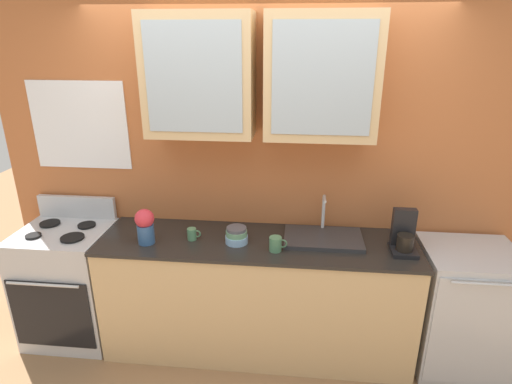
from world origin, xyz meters
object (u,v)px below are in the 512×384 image
object	(u,v)px
sink_faucet	(323,237)
bowl_stack	(237,235)
stove_range	(70,283)
dishwasher	(462,308)
cup_near_bowls	(192,234)
cup_near_sink	(276,244)
coffee_maker	(404,236)
vase	(145,225)

from	to	relation	value
sink_faucet	bowl_stack	bearing A→B (deg)	-170.16
stove_range	dishwasher	bearing A→B (deg)	-0.08
sink_faucet	dishwasher	distance (m)	1.13
cup_near_bowls	sink_faucet	bearing A→B (deg)	5.67
bowl_stack	cup_near_sink	bearing A→B (deg)	-17.77
bowl_stack	cup_near_sink	xyz separation A→B (m)	(0.28, -0.09, -0.01)
coffee_maker	cup_near_sink	bearing A→B (deg)	-173.76
sink_faucet	vase	xyz separation A→B (m)	(-1.25, -0.18, 0.12)
cup_near_sink	dishwasher	size ratio (longest dim) A/B	0.13
sink_faucet	cup_near_bowls	size ratio (longest dim) A/B	5.59
bowl_stack	cup_near_sink	size ratio (longest dim) A/B	1.30
stove_range	bowl_stack	xyz separation A→B (m)	(1.34, -0.04, 0.51)
cup_near_sink	cup_near_bowls	bearing A→B (deg)	170.28
stove_range	sink_faucet	xyz separation A→B (m)	(1.95, 0.07, 0.47)
dishwasher	coffee_maker	xyz separation A→B (m)	(-0.49, -0.03, 0.57)
bowl_stack	coffee_maker	world-z (taller)	coffee_maker
bowl_stack	vase	bearing A→B (deg)	-173.75
cup_near_bowls	coffee_maker	distance (m)	1.47
stove_range	cup_near_bowls	world-z (taller)	stove_range
vase	cup_near_sink	bearing A→B (deg)	-1.32
sink_faucet	vase	distance (m)	1.27
stove_range	vase	distance (m)	0.93
bowl_stack	cup_near_bowls	bearing A→B (deg)	177.64
cup_near_bowls	stove_range	bearing A→B (deg)	178.60
cup_near_bowls	dishwasher	bearing A→B (deg)	0.60
stove_range	sink_faucet	bearing A→B (deg)	2.00
stove_range	bowl_stack	distance (m)	1.43
cup_near_sink	vase	bearing A→B (deg)	178.68
vase	coffee_maker	world-z (taller)	coffee_maker
bowl_stack	dishwasher	xyz separation A→B (m)	(1.63, 0.03, -0.52)
sink_faucet	coffee_maker	bearing A→B (deg)	-10.98
cup_near_bowls	coffee_maker	size ratio (longest dim) A/B	0.34
bowl_stack	vase	xyz separation A→B (m)	(-0.63, -0.07, 0.08)
stove_range	vase	bearing A→B (deg)	-8.69
stove_range	cup_near_sink	world-z (taller)	stove_range
bowl_stack	cup_near_bowls	distance (m)	0.32
dishwasher	stove_range	bearing A→B (deg)	179.92
stove_range	coffee_maker	size ratio (longest dim) A/B	3.80
vase	dishwasher	distance (m)	2.34
stove_range	coffee_maker	world-z (taller)	coffee_maker
bowl_stack	cup_near_bowls	xyz separation A→B (m)	(-0.32, 0.01, -0.01)
sink_faucet	cup_near_sink	size ratio (longest dim) A/B	4.52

